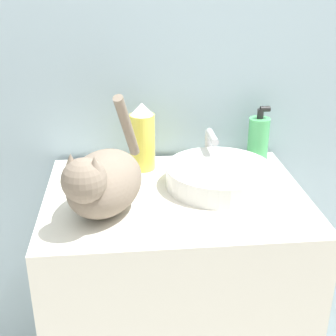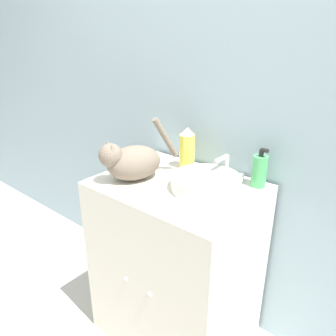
{
  "view_description": "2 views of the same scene",
  "coord_description": "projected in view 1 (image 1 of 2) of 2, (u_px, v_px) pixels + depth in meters",
  "views": [
    {
      "loc": [
        -0.13,
        -0.87,
        1.45
      ],
      "look_at": [
        -0.02,
        0.26,
        0.95
      ],
      "focal_mm": 50.0,
      "sensor_mm": 36.0,
      "label": 1
    },
    {
      "loc": [
        0.81,
        -0.78,
        1.49
      ],
      "look_at": [
        -0.03,
        0.25,
        0.95
      ],
      "focal_mm": 35.0,
      "sensor_mm": 36.0,
      "label": 2
    }
  ],
  "objects": [
    {
      "name": "wall_back",
      "position": [
        164.0,
        35.0,
        1.42
      ],
      "size": [
        6.0,
        0.05,
        2.5
      ],
      "color": "#9EB7C6",
      "rests_on": "ground_plane"
    },
    {
      "name": "vanity_cabinet",
      "position": [
        175.0,
        317.0,
        1.47
      ],
      "size": [
        0.72,
        0.56,
        0.87
      ],
      "color": "silver",
      "rests_on": "ground_plane"
    },
    {
      "name": "sink_basin",
      "position": [
        219.0,
        176.0,
        1.33
      ],
      "size": [
        0.3,
        0.3,
        0.06
      ],
      "color": "silver",
      "rests_on": "vanity_cabinet"
    },
    {
      "name": "faucet",
      "position": [
        209.0,
        149.0,
        1.46
      ],
      "size": [
        0.19,
        0.11,
        0.12
      ],
      "color": "silver",
      "rests_on": "vanity_cabinet"
    },
    {
      "name": "cat",
      "position": [
        102.0,
        181.0,
        1.16
      ],
      "size": [
        0.26,
        0.39,
        0.28
      ],
      "rotation": [
        0.0,
        0.0,
        -1.96
      ],
      "color": "#7A6B5B",
      "rests_on": "vanity_cabinet"
    },
    {
      "name": "soap_bottle",
      "position": [
        258.0,
        139.0,
        1.48
      ],
      "size": [
        0.07,
        0.07,
        0.18
      ],
      "color": "#4CB266",
      "rests_on": "vanity_cabinet"
    },
    {
      "name": "spray_bottle",
      "position": [
        142.0,
        137.0,
        1.41
      ],
      "size": [
        0.08,
        0.08,
        0.21
      ],
      "color": "#EADB4C",
      "rests_on": "vanity_cabinet"
    }
  ]
}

